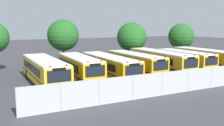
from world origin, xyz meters
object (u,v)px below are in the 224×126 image
Objects in this scene: school_bus_5 at (185,59)px; traffic_cone at (193,83)px; school_bus_6 at (204,57)px; school_bus_2 at (109,65)px; school_bus_3 at (135,63)px; tree_1 at (63,35)px; school_bus_0 at (44,70)px; tree_2 at (131,37)px; tree_3 at (181,37)px; school_bus_1 at (79,67)px; school_bus_4 at (160,60)px.

traffic_cone is (-5.46, -7.24, -1.14)m from school_bus_5.
school_bus_6 is (3.63, 0.06, 0.04)m from school_bus_5.
school_bus_3 reaches higher than school_bus_2.
school_bus_3 is at bearing -58.49° from tree_1.
school_bus_3 reaches higher than traffic_cone.
tree_1 is at bearing -59.99° from school_bus_3.
school_bus_6 is at bearing 178.68° from school_bus_0.
school_bus_2 is 9.48m from traffic_cone.
school_bus_5 is 1.46× the size of tree_2.
school_bus_2 is 15.10m from school_bus_6.
tree_1 is at bearing -36.48° from school_bus_5.
school_bus_6 is (11.34, -0.27, 0.02)m from school_bus_3.
tree_2 is 17.05m from traffic_cone.
school_bus_6 is 1.65× the size of tree_2.
school_bus_2 is 1.06× the size of school_bus_6.
tree_2 is at bearing -5.97° from tree_1.
school_bus_6 is at bearing -114.86° from tree_3.
school_bus_1 is 1.40× the size of tree_1.
school_bus_4 is at bearing -140.92° from tree_3.
tree_1 is at bearing -179.95° from tree_3.
traffic_cone is (-2.47, -16.43, -3.87)m from tree_2.
tree_2 reaches higher than tree_3.
tree_1 is at bearing -95.77° from school_bus_1.
tree_1 is 19.92m from traffic_cone.
school_bus_3 is 12.12m from tree_1.
school_bus_4 is at bearing 179.35° from school_bus_3.
school_bus_1 is at bearing 1.65° from school_bus_3.
tree_3 is (11.39, 1.15, -0.27)m from tree_2.
tree_1 reaches higher than traffic_cone.
tree_2 reaches higher than school_bus_6.
school_bus_4 is at bearing -176.58° from school_bus_1.
school_bus_3 is 10.39m from tree_2.
school_bus_1 is 0.83× the size of school_bus_4.
school_bus_3 is at bearing -175.79° from school_bus_1.
school_bus_1 is 1.02× the size of school_bus_5.
tree_2 reaches higher than school_bus_5.
traffic_cone is (-13.85, -17.58, -3.61)m from tree_3.
school_bus_6 is at bearing -54.01° from tree_2.
school_bus_2 is 7.62m from school_bus_4.
school_bus_5 is 0.89× the size of school_bus_6.
tree_1 is (-2.36, 10.31, 3.16)m from school_bus_2.
school_bus_6 is 1.69× the size of tree_3.
school_bus_1 is (3.74, -0.12, 0.02)m from school_bus_0.
tree_2 is 11.45m from tree_3.
traffic_cone is (-9.09, -7.30, -1.19)m from school_bus_6.
school_bus_2 is 11.46m from school_bus_5.
school_bus_3 is 1.63× the size of tree_3.
school_bus_3 is at bearing 106.51° from traffic_cone.
school_bus_2 is 1.79× the size of tree_3.
traffic_cone is (6.01, -7.25, -1.14)m from school_bus_2.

